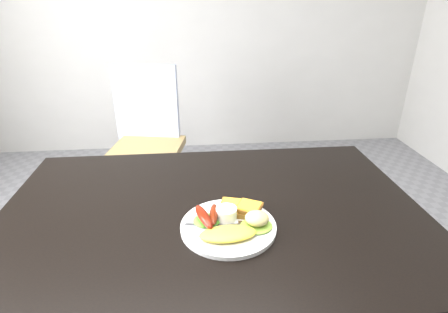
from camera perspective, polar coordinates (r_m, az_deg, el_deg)
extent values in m
cube|color=black|center=(1.02, -1.88, -9.43)|extent=(1.20, 0.80, 0.04)
cube|color=#A4864E|center=(2.16, -12.51, 1.02)|extent=(0.47, 0.47, 0.05)
imported|color=navy|center=(1.50, 3.36, 5.69)|extent=(0.69, 0.59, 1.62)
cylinder|color=white|center=(0.93, 0.71, -11.36)|extent=(0.25, 0.25, 0.01)
ellipsoid|color=green|center=(0.93, -2.80, -10.36)|extent=(0.08, 0.08, 0.01)
ellipsoid|color=olive|center=(0.92, 5.29, -11.17)|extent=(0.09, 0.08, 0.01)
ellipsoid|color=yellow|center=(0.88, 0.62, -12.50)|extent=(0.15, 0.07, 0.02)
ellipsoid|color=#700A04|center=(0.92, -3.33, -9.76)|extent=(0.06, 0.11, 0.03)
ellipsoid|color=#650E07|center=(0.93, -1.68, -9.38)|extent=(0.03, 0.10, 0.02)
cylinder|color=white|center=(0.93, 0.39, -9.30)|extent=(0.07, 0.07, 0.03)
cube|color=brown|center=(0.98, 1.72, -8.41)|extent=(0.10, 0.10, 0.01)
cube|color=#904E19|center=(0.96, 4.13, -8.29)|extent=(0.09, 0.09, 0.01)
ellipsoid|color=beige|center=(0.91, 5.40, -10.00)|extent=(0.07, 0.07, 0.03)
cube|color=#ADAFB7|center=(0.92, -2.00, -11.11)|extent=(0.14, 0.03, 0.00)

